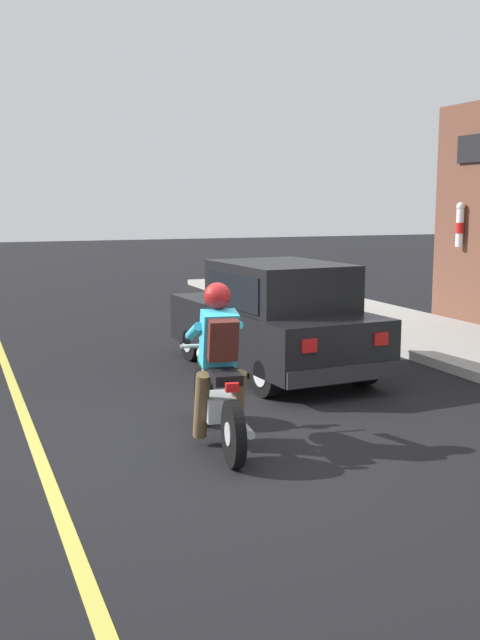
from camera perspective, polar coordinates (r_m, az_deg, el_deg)
The scene contains 5 objects.
ground_plane at distance 7.62m, azimuth -1.08°, elevation -9.28°, with size 80.00×80.00×0.00m, color black.
sidewalk_curb at distance 12.72m, azimuth 16.87°, elevation -1.89°, with size 2.60×22.00×0.14m, color #ADAAA3.
lane_stripe at distance 10.10m, azimuth -16.82°, elevation -5.05°, with size 0.12×19.80×0.01m, color #D1C64C.
motorcycle_with_rider at distance 7.39m, azimuth -1.72°, elevation -4.39°, with size 0.63×2.02×1.62m.
car_hatchback at distance 10.47m, azimuth 2.61°, elevation 0.08°, with size 1.92×3.89×1.57m.
Camera 1 is at (-2.50, -6.79, 2.39)m, focal length 42.00 mm.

